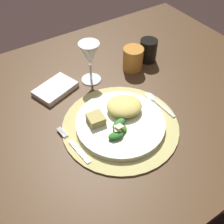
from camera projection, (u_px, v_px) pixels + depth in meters
The scene contains 13 objects.
ground_plane at pixel (105, 202), 1.45m from camera, with size 6.00×6.00×0.00m, color black.
dining_table at pixel (102, 132), 1.03m from camera, with size 1.40×0.96×0.73m.
placemat at pixel (121, 125), 0.85m from camera, with size 0.37×0.37×0.01m, color tan.
dinner_plate at pixel (121, 123), 0.84m from camera, with size 0.28×0.28×0.02m, color silver.
pasta_serving at pixel (124, 106), 0.86m from camera, with size 0.11×0.10×0.04m, color #E0D065.
salad_greens at pixel (118, 129), 0.80m from camera, with size 0.08×0.07×0.03m.
bread_piece at pixel (96, 119), 0.83m from camera, with size 0.05×0.05×0.03m, color tan.
fork at pixel (75, 146), 0.79m from camera, with size 0.03×0.16×0.00m.
spoon at pixel (155, 100), 0.92m from camera, with size 0.03×0.14×0.01m.
napkin at pixel (55, 89), 0.96m from camera, with size 0.14×0.10×0.02m, color white.
wine_glass at pixel (90, 56), 0.94m from camera, with size 0.07×0.07×0.16m.
amber_tumbler at pixel (133, 59), 1.03m from camera, with size 0.08×0.08×0.09m, color #C68335.
dark_tumbler at pixel (148, 50), 1.07m from camera, with size 0.07×0.07×0.09m, color black.
Camera 1 is at (-0.33, -0.58, 1.37)m, focal length 43.59 mm.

